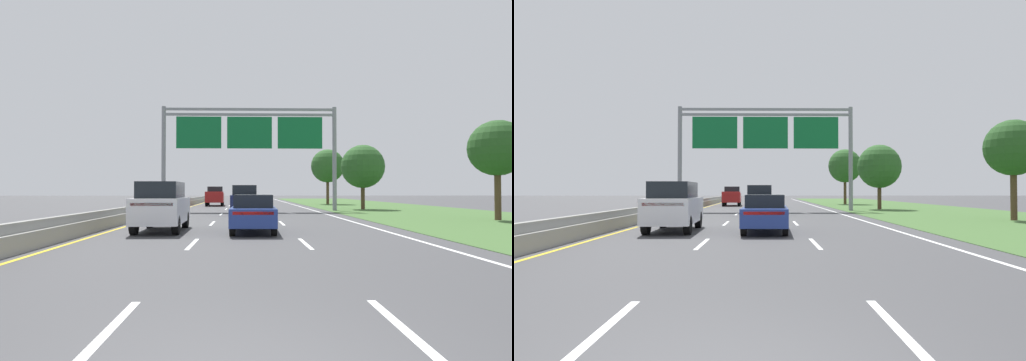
{
  "view_description": "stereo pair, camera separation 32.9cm",
  "coord_description": "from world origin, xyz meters",
  "views": [
    {
      "loc": [
        -0.16,
        -3.98,
        1.75
      ],
      "look_at": [
        0.51,
        20.94,
        2.31
      ],
      "focal_mm": 30.96,
      "sensor_mm": 36.0,
      "label": 1
    },
    {
      "loc": [
        0.16,
        -3.98,
        1.75
      ],
      "look_at": [
        0.51,
        20.94,
        2.31
      ],
      "focal_mm": 30.96,
      "sensor_mm": 36.0,
      "label": 2
    }
  ],
  "objects": [
    {
      "name": "overhead_sign_gantry",
      "position": [
        0.3,
        33.76,
        6.35
      ],
      "size": [
        15.06,
        0.42,
        8.96
      ],
      "color": "gray",
      "rests_on": "ground"
    },
    {
      "name": "grass_verge_right",
      "position": [
        13.95,
        35.0,
        0.01
      ],
      "size": [
        14.0,
        110.0,
        0.02
      ],
      "primitive_type": "cube",
      "color": "#3D602D",
      "rests_on": "ground"
    },
    {
      "name": "roadside_tree_mid",
      "position": [
        10.78,
        36.37,
        3.95
      ],
      "size": [
        4.0,
        4.0,
        5.97
      ],
      "color": "#4C3823",
      "rests_on": "ground"
    },
    {
      "name": "lane_striping",
      "position": [
        0.0,
        34.54,
        0.0
      ],
      "size": [
        11.96,
        106.0,
        0.01
      ],
      "color": "white",
      "rests_on": "ground"
    },
    {
      "name": "car_navy_centre_lane_suv",
      "position": [
        -0.14,
        27.29,
        1.1
      ],
      "size": [
        1.91,
        4.7,
        2.11
      ],
      "rotation": [
        0.0,
        0.0,
        1.57
      ],
      "color": "#161E47",
      "rests_on": "ground"
    },
    {
      "name": "median_barrier_concrete",
      "position": [
        -6.6,
        35.0,
        0.35
      ],
      "size": [
        0.6,
        110.0,
        0.85
      ],
      "color": "gray",
      "rests_on": "ground"
    },
    {
      "name": "car_white_left_lane_suv",
      "position": [
        -3.69,
        15.04,
        1.1
      ],
      "size": [
        1.98,
        4.73,
        2.11
      ],
      "rotation": [
        0.0,
        0.0,
        1.59
      ],
      "color": "silver",
      "rests_on": "ground"
    },
    {
      "name": "ground_plane",
      "position": [
        0.0,
        35.0,
        0.0
      ],
      "size": [
        220.0,
        220.0,
        0.0
      ],
      "primitive_type": "plane",
      "color": "#3D3D3F"
    },
    {
      "name": "roadside_tree_far",
      "position": [
        10.44,
        51.66,
        4.85
      ],
      "size": [
        4.22,
        4.22,
        6.98
      ],
      "color": "#4C3823",
      "rests_on": "ground"
    },
    {
      "name": "roadside_tree_near",
      "position": [
        14.65,
        21.36,
        4.21
      ],
      "size": [
        3.26,
        3.26,
        5.87
      ],
      "color": "#4C3823",
      "rests_on": "ground"
    },
    {
      "name": "pickup_truck_red",
      "position": [
        -3.51,
        46.76,
        1.07
      ],
      "size": [
        2.15,
        5.45,
        2.2
      ],
      "rotation": [
        0.0,
        0.0,
        1.6
      ],
      "color": "maroon",
      "rests_on": "ground"
    },
    {
      "name": "car_blue_centre_lane_sedan",
      "position": [
        0.22,
        14.46,
        0.82
      ],
      "size": [
        1.92,
        4.44,
        1.57
      ],
      "rotation": [
        0.0,
        0.0,
        1.55
      ],
      "color": "navy",
      "rests_on": "ground"
    }
  ]
}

